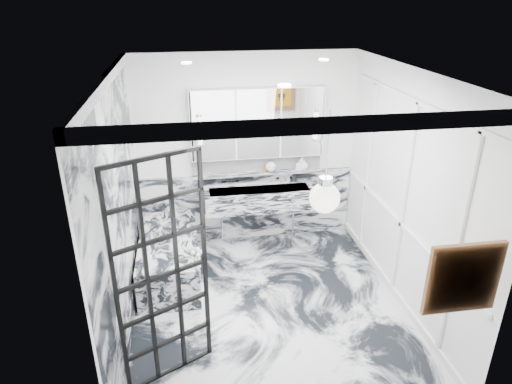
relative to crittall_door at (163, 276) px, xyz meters
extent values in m
plane|color=silver|center=(1.15, 0.85, -1.14)|extent=(3.60, 3.60, 0.00)
plane|color=white|center=(1.15, 0.85, 1.66)|extent=(3.60, 3.60, 0.00)
plane|color=white|center=(1.15, 2.65, 0.26)|extent=(3.60, 0.00, 3.60)
plane|color=white|center=(1.15, -0.95, 0.26)|extent=(3.60, 0.00, 3.60)
plane|color=white|center=(-0.45, 0.85, 0.26)|extent=(0.00, 3.60, 3.60)
plane|color=white|center=(2.75, 0.85, 0.26)|extent=(0.00, 3.60, 3.60)
cube|color=silver|center=(1.15, 2.63, -0.61)|extent=(3.18, 0.05, 1.05)
cube|color=silver|center=(-0.44, 0.85, 0.20)|extent=(0.02, 3.56, 2.68)
cube|color=white|center=(2.73, 0.85, 0.16)|extent=(0.03, 3.40, 2.30)
imported|color=#8C5919|center=(1.95, 2.56, 0.06)|extent=(0.11, 0.11, 0.23)
imported|color=#4C4C51|center=(1.90, 2.56, 0.03)|extent=(0.09, 0.09, 0.15)
imported|color=silver|center=(1.99, 2.56, 0.03)|extent=(0.14, 0.14, 0.16)
sphere|color=white|center=(1.49, 2.56, 0.03)|extent=(0.15, 0.15, 0.15)
cylinder|color=#8C5919|center=(1.40, 2.56, 0.00)|extent=(0.04, 0.04, 0.10)
cylinder|color=silver|center=(0.32, 1.01, -0.53)|extent=(0.09, 0.09, 0.12)
cube|color=#C69314|center=(2.35, -0.91, 0.34)|extent=(0.51, 0.05, 0.51)
sphere|color=white|center=(1.31, -0.53, 0.93)|extent=(0.23, 0.23, 0.23)
cube|color=silver|center=(1.30, 2.41, -0.41)|extent=(1.60, 0.45, 0.30)
cube|color=silver|center=(1.30, 2.57, -0.07)|extent=(1.90, 0.14, 0.04)
cube|color=white|center=(1.30, 2.63, 0.07)|extent=(1.90, 0.03, 0.23)
cube|color=white|center=(1.30, 2.58, 0.68)|extent=(1.90, 0.16, 1.00)
cylinder|color=white|center=(0.48, 2.48, 0.64)|extent=(0.07, 0.07, 0.40)
cylinder|color=white|center=(2.12, 2.48, 0.64)|extent=(0.07, 0.07, 0.40)
cube|color=silver|center=(-0.03, 1.75, -0.86)|extent=(0.75, 1.65, 0.55)
camera|label=1|loc=(0.29, -3.58, 2.38)|focal=32.00mm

